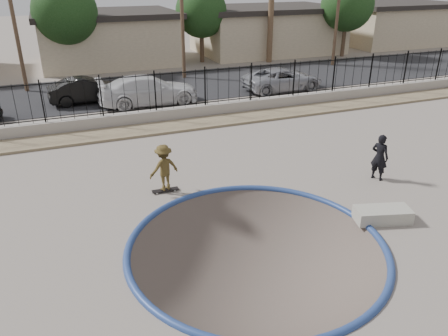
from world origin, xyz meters
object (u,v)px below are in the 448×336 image
skateboard (165,190)px  concrete_ledge (382,215)px  car_b (88,90)px  skater (164,170)px  car_c (149,90)px  car_d (283,79)px  videographer (380,157)px

skateboard → concrete_ledge: size_ratio=0.56×
skateboard → car_b: (-1.25, 12.02, 0.66)m
skater → skateboard: size_ratio=1.75×
skateboard → concrete_ledge: 6.87m
car_c → car_d: car_c is taller
skater → car_d: skater is taller
concrete_ledge → skateboard: bearing=142.9°
skateboard → concrete_ledge: (5.48, -4.14, 0.14)m
skater → car_c: (1.80, 10.42, 0.03)m
car_b → car_d: car_b is taller
car_b → car_c: 3.45m
skateboard → videographer: (7.21, -1.77, 0.77)m
videographer → concrete_ledge: bearing=117.4°
videographer → car_c: videographer is taller
skater → skateboard: bearing=94.0°
car_b → car_c: bearing=-121.1°
skateboard → car_b: car_b is taller
skateboard → videographer: videographer is taller
videographer → car_c: 13.34m
car_b → car_c: size_ratio=0.78×
skater → concrete_ledge: (5.48, -4.14, -0.58)m
skater → car_d: size_ratio=0.32×
skateboard → skater: bearing=110.6°
videographer → skateboard: bearing=49.8°
videographer → car_d: size_ratio=0.34×
videographer → car_b: 16.19m
skater → car_c: car_c is taller
concrete_ledge → car_d: size_ratio=0.33×
videographer → car_c: (-5.42, 12.19, -0.01)m
skater → car_c: size_ratio=0.29×
car_d → concrete_ledge: bearing=160.2°
concrete_ledge → car_b: size_ratio=0.38×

